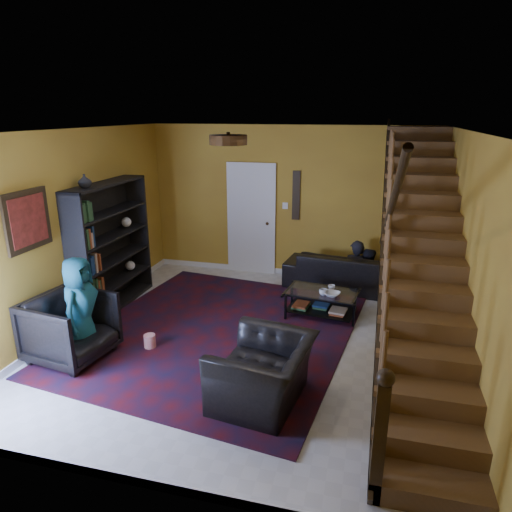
{
  "coord_description": "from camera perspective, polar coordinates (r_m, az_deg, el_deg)",
  "views": [
    {
      "loc": [
        1.5,
        -5.48,
        3.03
      ],
      "look_at": [
        -0.01,
        0.4,
        1.09
      ],
      "focal_mm": 32.0,
      "sensor_mm": 36.0,
      "label": 1
    }
  ],
  "objects": [
    {
      "name": "sofa",
      "position": [
        8.24,
        11.52,
        -1.85
      ],
      "size": [
        2.3,
        1.13,
        0.65
      ],
      "primitive_type": "imported",
      "rotation": [
        0.0,
        0.0,
        3.02
      ],
      "color": "black",
      "rests_on": "floor"
    },
    {
      "name": "framed_picture",
      "position": [
        6.26,
        -26.67,
        4.0
      ],
      "size": [
        0.04,
        0.74,
        0.74
      ],
      "primitive_type": "cube",
      "color": "maroon",
      "rests_on": "room"
    },
    {
      "name": "coffee_table",
      "position": [
        7.09,
        8.16,
        -5.74
      ],
      "size": [
        1.15,
        0.77,
        0.41
      ],
      "rotation": [
        0.0,
        0.0,
        -0.15
      ],
      "color": "black",
      "rests_on": "floor"
    },
    {
      "name": "person_adult_a",
      "position": [
        8.32,
        12.26,
        -2.5
      ],
      "size": [
        0.52,
        0.37,
        1.33
      ],
      "primitive_type": "imported",
      "rotation": [
        0.0,
        0.0,
        3.25
      ],
      "color": "black",
      "rests_on": "sofa"
    },
    {
      "name": "floor",
      "position": [
        6.44,
        -0.81,
        -10.38
      ],
      "size": [
        5.5,
        5.5,
        0.0
      ],
      "primitive_type": "plane",
      "color": "beige",
      "rests_on": "ground"
    },
    {
      "name": "door",
      "position": [
        8.73,
        -0.58,
        4.41
      ],
      "size": [
        0.82,
        0.05,
        2.05
      ],
      "primitive_type": "cube",
      "color": "silver",
      "rests_on": "floor"
    },
    {
      "name": "rug",
      "position": [
        6.66,
        -4.72,
        -9.35
      ],
      "size": [
        4.06,
        4.5,
        0.02
      ],
      "primitive_type": "cube",
      "rotation": [
        0.0,
        0.0,
        -0.13
      ],
      "color": "#3E0B10",
      "rests_on": "floor"
    },
    {
      "name": "room",
      "position": [
        7.95,
        -7.59,
        -4.47
      ],
      "size": [
        5.5,
        5.5,
        5.5
      ],
      "color": "gold",
      "rests_on": "ground"
    },
    {
      "name": "armchair_right",
      "position": [
        5.04,
        0.89,
        -14.36
      ],
      "size": [
        1.09,
        1.21,
        0.71
      ],
      "primitive_type": "imported",
      "rotation": [
        0.0,
        0.0,
        -1.71
      ],
      "color": "black",
      "rests_on": "floor"
    },
    {
      "name": "person_adult_b",
      "position": [
        8.34,
        13.53,
        -3.04
      ],
      "size": [
        0.6,
        0.48,
        1.19
      ],
      "primitive_type": "imported",
      "rotation": [
        0.0,
        0.0,
        3.19
      ],
      "color": "black",
      "rests_on": "sofa"
    },
    {
      "name": "cup_b",
      "position": [
        7.03,
        9.42,
        -4.01
      ],
      "size": [
        0.12,
        0.12,
        0.1
      ],
      "primitive_type": "imported",
      "rotation": [
        0.0,
        0.0,
        -0.15
      ],
      "color": "#999999",
      "rests_on": "coffee_table"
    },
    {
      "name": "ceiling_fixture",
      "position": [
        4.92,
        -3.48,
        14.29
      ],
      "size": [
        0.4,
        0.4,
        0.1
      ],
      "primitive_type": "cylinder",
      "color": "#3F2814",
      "rests_on": "room"
    },
    {
      "name": "popcorn_bucket",
      "position": [
        6.33,
        -13.14,
        -10.3
      ],
      "size": [
        0.2,
        0.2,
        0.18
      ],
      "primitive_type": "cylinder",
      "rotation": [
        0.0,
        0.0,
        0.4
      ],
      "color": "red",
      "rests_on": "rug"
    },
    {
      "name": "bowl",
      "position": [
        6.88,
        9.48,
        -4.71
      ],
      "size": [
        0.28,
        0.28,
        0.06
      ],
      "primitive_type": "imported",
      "rotation": [
        0.0,
        0.0,
        -0.22
      ],
      "color": "#999999",
      "rests_on": "coffee_table"
    },
    {
      "name": "person_child",
      "position": [
        6.18,
        -21.07,
        -6.04
      ],
      "size": [
        0.48,
        0.69,
        1.33
      ],
      "primitive_type": "imported",
      "rotation": [
        0.0,
        0.0,
        1.66
      ],
      "color": "#174757",
      "rests_on": "armchair_left"
    },
    {
      "name": "cup_a",
      "position": [
        6.88,
        8.4,
        -4.49
      ],
      "size": [
        0.15,
        0.15,
        0.09
      ],
      "primitive_type": "imported",
      "rotation": [
        0.0,
        0.0,
        -0.36
      ],
      "color": "#999999",
      "rests_on": "coffee_table"
    },
    {
      "name": "staircase",
      "position": [
        5.75,
        19.99,
        0.11
      ],
      "size": [
        0.95,
        5.02,
        3.18
      ],
      "color": "brown",
      "rests_on": "floor"
    },
    {
      "name": "vase",
      "position": [
        6.87,
        -20.63,
        8.77
      ],
      "size": [
        0.18,
        0.18,
        0.19
      ],
      "primitive_type": "imported",
      "color": "#999999",
      "rests_on": "bookshelf"
    },
    {
      "name": "wall_hanging",
      "position": [
        8.45,
        5.04,
        7.54
      ],
      "size": [
        0.14,
        0.03,
        0.9
      ],
      "primitive_type": "cube",
      "color": "black",
      "rests_on": "room"
    },
    {
      "name": "armchair_left",
      "position": [
        6.26,
        -22.16,
        -8.37
      ],
      "size": [
        1.04,
        1.02,
        0.84
      ],
      "primitive_type": "imported",
      "rotation": [
        0.0,
        0.0,
        1.43
      ],
      "color": "black",
      "rests_on": "floor"
    },
    {
      "name": "bookshelf",
      "position": [
        7.52,
        -17.58,
        0.9
      ],
      "size": [
        0.35,
        1.8,
        2.0
      ],
      "color": "black",
      "rests_on": "floor"
    }
  ]
}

